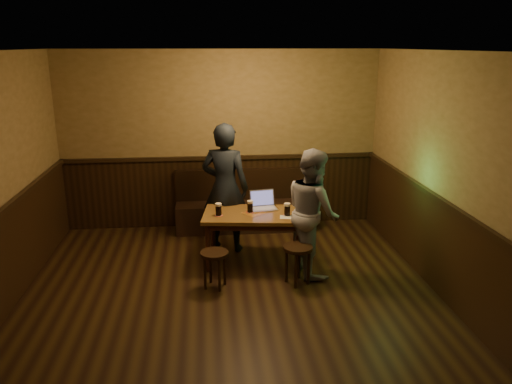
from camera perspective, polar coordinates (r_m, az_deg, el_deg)
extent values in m
cube|color=black|center=(5.62, -2.65, -14.27)|extent=(5.00, 6.00, 0.02)
cube|color=beige|center=(4.82, -3.11, 15.87)|extent=(5.00, 6.00, 0.02)
cube|color=#957B4B|center=(7.97, -4.07, 5.91)|extent=(5.00, 0.02, 2.80)
cube|color=#957B4B|center=(5.74, 23.02, 0.42)|extent=(0.02, 6.00, 2.80)
cube|color=black|center=(8.14, -3.94, -0.02)|extent=(4.98, 0.04, 1.10)
cube|color=black|center=(6.00, 21.86, -7.41)|extent=(0.04, 5.98, 1.10)
cube|color=black|center=(7.96, -4.02, 3.92)|extent=(4.98, 0.06, 0.06)
cube|color=black|center=(5.79, 22.20, -2.17)|extent=(0.06, 5.98, 0.06)
cube|color=black|center=(8.00, -1.19, -2.72)|extent=(2.20, 0.50, 0.45)
cube|color=black|center=(8.05, -1.33, 0.94)|extent=(2.20, 0.10, 0.50)
cube|color=brown|center=(6.64, -0.28, -2.62)|extent=(1.41, 0.92, 0.05)
cube|color=#32170D|center=(6.66, -0.28, -3.19)|extent=(1.28, 0.79, 0.08)
cube|color=maroon|center=(6.63, -0.28, -2.41)|extent=(0.34, 0.34, 0.00)
cylinder|color=#32170D|center=(6.53, -5.54, -6.38)|extent=(0.07, 0.07, 0.66)
cylinder|color=#32170D|center=(7.09, -4.97, -4.47)|extent=(0.07, 0.07, 0.66)
cylinder|color=#32170D|center=(6.50, 4.85, -6.48)|extent=(0.07, 0.07, 0.66)
cylinder|color=#32170D|center=(7.06, 4.57, -4.56)|extent=(0.07, 0.07, 0.66)
cylinder|color=black|center=(6.07, -4.78, -7.02)|extent=(0.45, 0.45, 0.04)
cylinder|color=black|center=(6.21, -3.61, -8.67)|extent=(0.04, 0.04, 0.44)
cylinder|color=black|center=(6.27, -5.22, -8.45)|extent=(0.04, 0.04, 0.44)
cylinder|color=black|center=(6.12, -5.86, -9.14)|extent=(0.04, 0.04, 0.44)
cylinder|color=black|center=(6.06, -4.21, -9.38)|extent=(0.04, 0.04, 0.44)
cylinder|color=black|center=(6.16, 4.82, -6.38)|extent=(0.46, 0.46, 0.04)
cylinder|color=black|center=(6.24, 6.04, -8.47)|extent=(0.04, 0.04, 0.47)
cylinder|color=black|center=(6.38, 4.95, -7.85)|extent=(0.04, 0.04, 0.47)
cylinder|color=black|center=(6.27, 3.50, -8.26)|extent=(0.04, 0.04, 0.47)
cylinder|color=black|center=(6.13, 4.57, -8.91)|extent=(0.04, 0.04, 0.47)
cylinder|color=#B11516|center=(6.56, -4.29, -2.68)|extent=(0.11, 0.11, 0.00)
cylinder|color=silver|center=(6.56, -4.29, -2.65)|extent=(0.09, 0.09, 0.00)
cylinder|color=black|center=(6.54, -4.30, -2.09)|extent=(0.08, 0.08, 0.13)
cylinder|color=beige|center=(6.51, -4.32, -1.41)|extent=(0.08, 0.08, 0.03)
cylinder|color=#B11516|center=(6.66, -0.68, -2.32)|extent=(0.11, 0.11, 0.00)
cylinder|color=silver|center=(6.66, -0.68, -2.29)|extent=(0.09, 0.09, 0.00)
cylinder|color=black|center=(6.64, -0.68, -1.76)|extent=(0.08, 0.08, 0.13)
cylinder|color=beige|center=(6.62, -0.68, -1.12)|extent=(0.08, 0.08, 0.03)
cylinder|color=#B11516|center=(6.55, 3.57, -2.68)|extent=(0.11, 0.11, 0.00)
cylinder|color=silver|center=(6.55, 3.57, -2.65)|extent=(0.09, 0.09, 0.00)
cylinder|color=black|center=(6.53, 3.58, -2.09)|extent=(0.08, 0.08, 0.13)
cylinder|color=beige|center=(6.51, 3.59, -1.41)|extent=(0.08, 0.08, 0.03)
cube|color=silver|center=(6.78, 0.94, -1.93)|extent=(0.37, 0.28, 0.02)
cube|color=#B2B2B7|center=(6.78, 0.94, -1.85)|extent=(0.33, 0.23, 0.00)
cube|color=silver|center=(6.85, 0.69, -0.66)|extent=(0.35, 0.12, 0.22)
cube|color=#5A5DA8|center=(6.84, 0.71, -0.68)|extent=(0.31, 0.10, 0.19)
cube|color=silver|center=(6.49, 3.73, -2.88)|extent=(0.24, 0.18, 0.00)
imported|color=black|center=(7.04, -3.55, 0.49)|extent=(0.78, 0.63, 1.84)
imported|color=gray|center=(6.39, 6.50, -2.25)|extent=(0.75, 0.89, 1.63)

